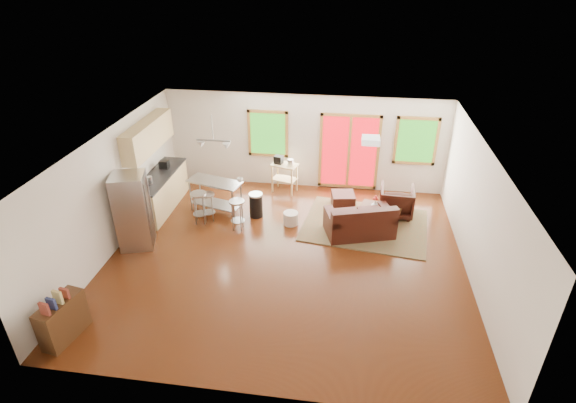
# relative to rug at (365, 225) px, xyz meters

# --- Properties ---
(floor) EXTENTS (7.50, 7.00, 0.02)m
(floor) POSITION_rel_rug_xyz_m (-1.70, -1.54, -0.02)
(floor) COLOR #381809
(floor) RESTS_ON ground
(ceiling) EXTENTS (7.50, 7.00, 0.02)m
(ceiling) POSITION_rel_rug_xyz_m (-1.70, -1.54, 2.60)
(ceiling) COLOR white
(ceiling) RESTS_ON ground
(back_wall) EXTENTS (7.50, 0.02, 2.60)m
(back_wall) POSITION_rel_rug_xyz_m (-1.70, 1.97, 1.29)
(back_wall) COLOR silver
(back_wall) RESTS_ON ground
(left_wall) EXTENTS (0.02, 7.00, 2.60)m
(left_wall) POSITION_rel_rug_xyz_m (-5.46, -1.54, 1.29)
(left_wall) COLOR silver
(left_wall) RESTS_ON ground
(right_wall) EXTENTS (0.02, 7.00, 2.60)m
(right_wall) POSITION_rel_rug_xyz_m (2.06, -1.54, 1.29)
(right_wall) COLOR silver
(right_wall) RESTS_ON ground
(front_wall) EXTENTS (7.50, 0.02, 2.60)m
(front_wall) POSITION_rel_rug_xyz_m (-1.70, -5.05, 1.29)
(front_wall) COLOR silver
(front_wall) RESTS_ON ground
(window_left) EXTENTS (1.10, 0.05, 1.30)m
(window_left) POSITION_rel_rug_xyz_m (-2.70, 1.92, 1.49)
(window_left) COLOR #184F10
(window_left) RESTS_ON back_wall
(french_doors) EXTENTS (1.60, 0.05, 2.10)m
(french_doors) POSITION_rel_rug_xyz_m (-0.50, 1.92, 1.09)
(french_doors) COLOR #A30910
(french_doors) RESTS_ON back_wall
(window_right) EXTENTS (1.10, 0.05, 1.30)m
(window_right) POSITION_rel_rug_xyz_m (1.20, 1.92, 1.49)
(window_right) COLOR #184F10
(window_right) RESTS_ON back_wall
(rug) EXTENTS (3.15, 2.58, 0.03)m
(rug) POSITION_rel_rug_xyz_m (0.00, 0.00, 0.00)
(rug) COLOR #48633E
(rug) RESTS_ON floor
(loveseat) EXTENTS (1.70, 1.27, 0.81)m
(loveseat) POSITION_rel_rug_xyz_m (-0.14, -0.43, 0.31)
(loveseat) COLOR black
(loveseat) RESTS_ON floor
(coffee_table) EXTENTS (1.09, 0.84, 0.39)m
(coffee_table) POSITION_rel_rug_xyz_m (0.34, 0.23, 0.32)
(coffee_table) COLOR #382110
(coffee_table) RESTS_ON floor
(armchair) EXTENTS (0.84, 0.79, 0.82)m
(armchair) POSITION_rel_rug_xyz_m (0.75, 0.66, 0.40)
(armchair) COLOR black
(armchair) RESTS_ON floor
(ottoman) EXTENTS (0.65, 0.65, 0.38)m
(ottoman) POSITION_rel_rug_xyz_m (-0.57, 0.86, 0.17)
(ottoman) COLOR black
(ottoman) RESTS_ON floor
(pouf) EXTENTS (0.40, 0.40, 0.31)m
(pouf) POSITION_rel_rug_xyz_m (-1.78, -0.17, 0.14)
(pouf) COLOR beige
(pouf) RESTS_ON floor
(vase) EXTENTS (0.22, 0.23, 0.33)m
(vase) POSITION_rel_rug_xyz_m (0.20, 0.16, 0.51)
(vase) COLOR silver
(vase) RESTS_ON coffee_table
(book) EXTENTS (0.22, 0.05, 0.30)m
(book) POSITION_rel_rug_xyz_m (0.35, 0.33, 0.53)
(book) COLOR maroon
(book) RESTS_ON coffee_table
(cabinets) EXTENTS (0.64, 2.24, 2.30)m
(cabinets) POSITION_rel_rug_xyz_m (-5.18, 0.16, 0.91)
(cabinets) COLOR tan
(cabinets) RESTS_ON floor
(refrigerator) EXTENTS (0.85, 0.83, 1.72)m
(refrigerator) POSITION_rel_rug_xyz_m (-5.04, -1.52, 0.85)
(refrigerator) COLOR #B7BABC
(refrigerator) RESTS_ON floor
(island) EXTENTS (1.45, 0.89, 0.85)m
(island) POSITION_rel_rug_xyz_m (-3.72, 0.17, 0.57)
(island) COLOR #B7BABC
(island) RESTS_ON floor
(cup) EXTENTS (0.16, 0.15, 0.14)m
(cup) POSITION_rel_rug_xyz_m (-3.04, 0.02, 1.00)
(cup) COLOR white
(cup) RESTS_ON island
(bar_stool_a) EXTENTS (0.45, 0.45, 0.80)m
(bar_stool_a) POSITION_rel_rug_xyz_m (-3.96, -0.41, 0.58)
(bar_stool_a) COLOR #B7BABC
(bar_stool_a) RESTS_ON floor
(bar_stool_b) EXTENTS (0.44, 0.44, 0.73)m
(bar_stool_b) POSITION_rel_rug_xyz_m (-3.79, -0.27, 0.53)
(bar_stool_b) COLOR #B7BABC
(bar_stool_b) RESTS_ON floor
(bar_stool_c) EXTENTS (0.36, 0.36, 0.76)m
(bar_stool_c) POSITION_rel_rug_xyz_m (-2.99, -0.58, 0.55)
(bar_stool_c) COLOR #B7BABC
(bar_stool_c) RESTS_ON floor
(trash_can) EXTENTS (0.37, 0.37, 0.62)m
(trash_can) POSITION_rel_rug_xyz_m (-2.68, 0.09, 0.30)
(trash_can) COLOR black
(trash_can) RESTS_ON floor
(kitchen_cart) EXTENTS (0.77, 0.61, 1.03)m
(kitchen_cart) POSITION_rel_rug_xyz_m (-2.20, 1.51, 0.69)
(kitchen_cart) COLOR tan
(kitchen_cart) RESTS_ON floor
(bookshelf) EXTENTS (0.47, 0.89, 1.00)m
(bookshelf) POSITION_rel_rug_xyz_m (-5.05, -4.36, 0.38)
(bookshelf) COLOR #382110
(bookshelf) RESTS_ON floor
(ceiling_flush) EXTENTS (0.35, 0.35, 0.12)m
(ceiling_flush) POSITION_rel_rug_xyz_m (-0.10, -0.94, 2.52)
(ceiling_flush) COLOR white
(ceiling_flush) RESTS_ON ceiling
(pendant_light) EXTENTS (0.80, 0.18, 0.79)m
(pendant_light) POSITION_rel_rug_xyz_m (-3.60, -0.04, 1.88)
(pendant_light) COLOR gray
(pendant_light) RESTS_ON ceiling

